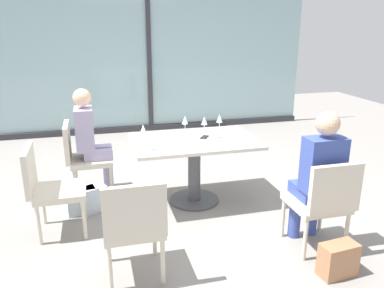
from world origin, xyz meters
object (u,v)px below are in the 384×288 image
Objects in this scene: wine_glass_0 at (150,137)px; wine_glass_4 at (219,119)px; chair_front_right at (323,200)px; coffee_cup at (217,134)px; wine_glass_3 at (204,121)px; chair_far_left at (82,155)px; dining_table_main at (194,155)px; cell_phone_on_table at (204,137)px; chair_side_end at (49,185)px; handbag_2 at (81,201)px; person_front_right at (318,173)px; wine_glass_2 at (143,129)px; handbag_1 at (338,260)px; person_far_left at (91,137)px; chair_front_left at (134,223)px; handbag_0 at (92,199)px; wine_glass_1 at (185,120)px.

wine_glass_0 is 1.00× the size of wine_glass_4.
chair_front_right reaches higher than coffee_cup.
wine_glass_3 is at bearing -164.40° from wine_glass_4.
chair_far_left is 4.70× the size of wine_glass_4.
dining_table_main is 9.37× the size of cell_phone_on_table.
handbag_2 is at bearing 53.88° from chair_side_end.
wine_glass_3 reaches higher than chair_far_left.
wine_glass_2 is at bearing 137.72° from person_front_right.
chair_side_end is 1.11m from wine_glass_2.
chair_far_left is 2.91m from handbag_1.
dining_table_main is at bearing 24.42° from wine_glass_0.
coffee_cup is at bearing -19.96° from person_far_left.
wine_glass_4 is at bearing 66.71° from coffee_cup.
handbag_0 is (-0.32, 1.28, -0.36)m from chair_front_left.
chair_front_left is at bearing 161.44° from handbag_1.
chair_side_end is 0.69× the size of person_front_right.
person_far_left is at bearing 143.24° from wine_glass_2.
wine_glass_0 is at bearing -123.36° from cell_phone_on_table.
wine_glass_3 is at bearing 35.61° from wine_glass_0.
cell_phone_on_table is (-0.27, -0.28, -0.13)m from wine_glass_4.
wine_glass_4 is (1.49, -0.16, 0.16)m from person_far_left.
chair_side_end is at bearing -155.05° from wine_glass_1.
wine_glass_4 is at bearing -1.11° from handbag_2.
handbag_1 is (0.78, -1.97, -0.72)m from wine_glass_1.
person_front_right is (2.02, -1.64, 0.20)m from chair_far_left.
chair_far_left is 0.60m from handbag_0.
wine_glass_3 is 1.28× the size of cell_phone_on_table.
dining_table_main is 1.55× the size of chair_far_left.
cell_phone_on_table is 1.50m from handbag_2.
dining_table_main is 0.46m from wine_glass_3.
wine_glass_0 is (0.98, 0.10, 0.37)m from chair_side_end.
chair_side_end reaches higher than coffee_cup.
dining_table_main is 4.50× the size of handbag_2.
wine_glass_1 is at bearing -6.60° from chair_far_left.
handbag_2 is (-0.04, -0.48, -0.36)m from chair_far_left.
chair_far_left is 1.07m from wine_glass_0.
cell_phone_on_table is 1.88m from handbag_1.
wine_glass_0 is 0.62× the size of handbag_0.
wine_glass_0 and wine_glass_4 have the same top height.
wine_glass_2 reaches higher than coffee_cup.
chair_front_right is 2.60m from person_far_left.
wine_glass_2 and wine_glass_4 have the same top height.
wine_glass_0 is (-1.33, 0.91, 0.16)m from person_front_right.
handbag_0 is (-1.13, 0.03, -0.41)m from dining_table_main.
handbag_0 is 0.11m from handbag_2.
dining_table_main is at bearing -140.14° from wine_glass_4.
wine_glass_1 is at bearing 3.58° from handbag_2.
wine_glass_0 is (0.69, -0.73, 0.37)m from chair_far_left.
cell_phone_on_table is (1.34, -0.44, 0.24)m from chair_far_left.
wine_glass_2 is (-1.35, 1.23, 0.16)m from person_front_right.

